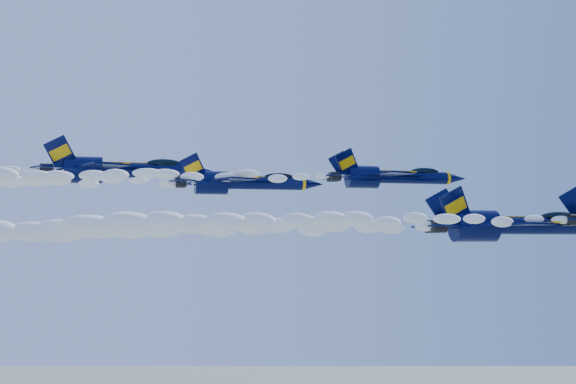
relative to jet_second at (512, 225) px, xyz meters
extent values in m
cube|color=#040831|center=(3.44, -4.92, 1.70)|extent=(2.89, 0.91, 3.11)
cylinder|color=black|center=(2.29, -6.43, 0.28)|extent=(1.06, 0.98, 0.98)
cylinder|color=black|center=(2.29, -5.28, 0.28)|extent=(1.06, 0.98, 0.98)
ellipsoid|color=white|center=(-18.49, -5.85, 0.04)|extent=(40.67, 1.73, 1.56)
cylinder|color=#040831|center=(3.00, 0.00, -0.07)|extent=(9.57, 1.59, 1.59)
ellipsoid|color=#040831|center=(-3.70, 0.00, -0.12)|extent=(1.66, 2.87, 6.80)
ellipsoid|color=black|center=(4.81, 0.00, 0.73)|extent=(3.83, 1.24, 1.05)
cube|color=#FFB006|center=(4.81, 0.00, 0.41)|extent=(4.46, 1.06, 0.19)
cube|color=#040831|center=(-1.78, -4.25, -0.07)|extent=(5.70, 6.76, 0.19)
cube|color=#040831|center=(-1.78, 4.25, -0.07)|extent=(5.70, 6.76, 0.19)
cube|color=#FFB006|center=(-0.30, -4.25, 0.03)|extent=(2.56, 5.32, 0.11)
cube|color=#FFB006|center=(-0.30, 4.25, 0.03)|extent=(2.56, 5.32, 0.11)
cube|color=#040831|center=(-6.04, -1.12, 1.52)|extent=(3.46, 1.09, 3.73)
cube|color=#040831|center=(-6.04, 1.12, 1.52)|extent=(3.46, 1.09, 3.73)
cylinder|color=black|center=(-7.42, -0.69, -0.18)|extent=(1.28, 1.17, 1.17)
cylinder|color=black|center=(-7.42, 0.69, -0.18)|extent=(1.28, 1.17, 1.17)
cube|color=#FFB006|center=(-0.19, 0.00, 0.76)|extent=(11.69, 0.37, 0.09)
ellipsoid|color=white|center=(-28.29, 0.00, -0.42)|extent=(40.67, 2.07, 1.87)
cylinder|color=#040831|center=(-5.17, 11.21, 5.17)|extent=(7.70, 1.28, 1.28)
ellipsoid|color=#040831|center=(-10.56, 11.21, 5.13)|extent=(1.33, 2.31, 5.48)
cone|color=#040831|center=(-0.21, 11.21, 5.17)|extent=(2.22, 1.28, 1.28)
cylinder|color=#FFB006|center=(-1.23, 11.21, 5.17)|extent=(0.30, 1.33, 1.33)
ellipsoid|color=black|center=(-3.72, 11.21, 5.81)|extent=(3.08, 1.00, 0.85)
cube|color=#FFB006|center=(-3.72, 11.21, 5.56)|extent=(3.59, 0.86, 0.15)
cube|color=#040831|center=(-9.02, 7.78, 5.17)|extent=(4.59, 5.44, 0.15)
cube|color=#040831|center=(-9.02, 14.63, 5.17)|extent=(4.59, 5.44, 0.15)
cube|color=#FFB006|center=(-7.82, 7.78, 5.26)|extent=(2.06, 4.29, 0.09)
cube|color=#FFB006|center=(-7.82, 14.63, 5.26)|extent=(2.06, 4.29, 0.09)
cube|color=#040831|center=(-12.44, 10.31, 6.45)|extent=(2.79, 0.88, 3.00)
cube|color=#040831|center=(-12.44, 12.10, 6.45)|extent=(2.79, 0.88, 3.00)
cylinder|color=black|center=(-13.56, 10.65, 5.08)|extent=(1.03, 0.94, 0.94)
cylinder|color=black|center=(-13.56, 11.76, 5.08)|extent=(1.03, 0.94, 0.94)
cube|color=#FFB006|center=(-7.74, 11.21, 5.84)|extent=(9.41, 0.30, 0.07)
ellipsoid|color=white|center=(-34.32, 11.21, 4.84)|extent=(40.67, 1.67, 1.50)
cylinder|color=#040831|center=(-20.15, 14.02, 4.53)|extent=(7.93, 1.32, 1.32)
ellipsoid|color=#040831|center=(-25.70, 14.02, 4.49)|extent=(1.37, 2.38, 5.64)
cone|color=#040831|center=(-15.04, 14.02, 4.53)|extent=(2.29, 1.32, 1.32)
cylinder|color=#FFB006|center=(-16.09, 14.02, 4.53)|extent=(0.31, 1.37, 1.37)
ellipsoid|color=black|center=(-18.65, 14.02, 5.19)|extent=(3.17, 1.03, 0.87)
cube|color=#FFB006|center=(-18.65, 14.02, 4.93)|extent=(3.70, 0.88, 0.16)
cube|color=#040831|center=(-24.11, 10.49, 4.53)|extent=(4.72, 5.60, 0.16)
cube|color=#040831|center=(-24.11, 17.54, 4.53)|extent=(4.72, 5.60, 0.16)
cube|color=#FFB006|center=(-22.88, 10.49, 4.62)|extent=(2.13, 4.41, 0.09)
cube|color=#FFB006|center=(-22.88, 17.54, 4.62)|extent=(2.13, 4.41, 0.09)
cube|color=#040831|center=(-27.64, 13.09, 5.85)|extent=(2.87, 0.91, 3.09)
cube|color=#040831|center=(-27.64, 14.94, 5.85)|extent=(2.87, 0.91, 3.09)
cylinder|color=black|center=(-28.78, 13.45, 4.44)|extent=(1.06, 0.97, 0.97)
cylinder|color=black|center=(-28.78, 14.59, 4.44)|extent=(1.06, 0.97, 0.97)
cube|color=#FFB006|center=(-22.79, 14.02, 5.22)|extent=(9.69, 0.31, 0.07)
cylinder|color=#040831|center=(-31.65, 22.78, 6.40)|extent=(9.77, 1.63, 1.63)
ellipsoid|color=#040831|center=(-38.48, 22.78, 6.34)|extent=(1.69, 2.93, 6.95)
cone|color=#040831|center=(-25.35, 22.78, 6.40)|extent=(2.82, 1.63, 1.63)
cylinder|color=#FFB006|center=(-26.65, 22.78, 6.40)|extent=(0.38, 1.69, 1.69)
ellipsoid|color=black|center=(-29.80, 22.78, 7.21)|extent=(3.91, 1.27, 1.07)
cube|color=#FFB006|center=(-29.80, 22.78, 6.89)|extent=(4.56, 1.09, 0.20)
cube|color=#040831|center=(-36.53, 18.43, 6.40)|extent=(5.82, 6.90, 0.20)
cube|color=#040831|center=(-36.53, 27.12, 6.40)|extent=(5.82, 6.90, 0.20)
cube|color=#FFB006|center=(-35.01, 18.43, 6.51)|extent=(2.62, 5.44, 0.11)
cube|color=#FFB006|center=(-35.01, 27.12, 6.51)|extent=(2.62, 5.44, 0.11)
cube|color=#040831|center=(-40.87, 21.64, 8.03)|extent=(3.54, 1.12, 3.81)
cube|color=#040831|center=(-40.87, 23.92, 8.03)|extent=(3.54, 1.12, 3.81)
cylinder|color=black|center=(-42.28, 22.07, 6.29)|extent=(1.30, 1.19, 1.19)
cylinder|color=black|center=(-42.28, 23.48, 6.29)|extent=(1.30, 1.19, 1.19)
cube|color=#FFB006|center=(-34.90, 22.78, 7.25)|extent=(11.94, 0.38, 0.09)
camera|label=1|loc=(-36.20, -66.50, -1.99)|focal=50.00mm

